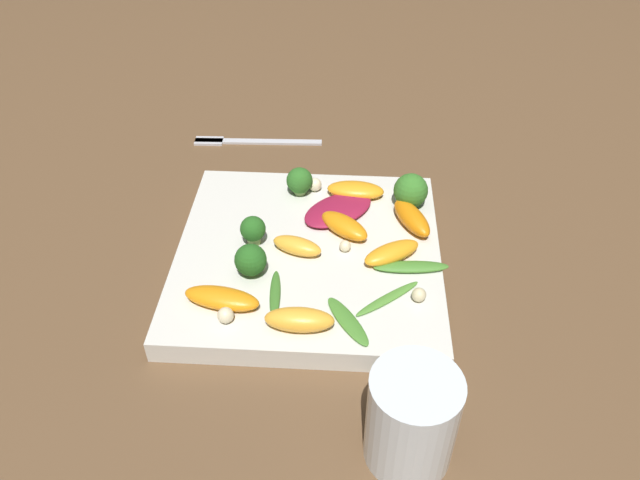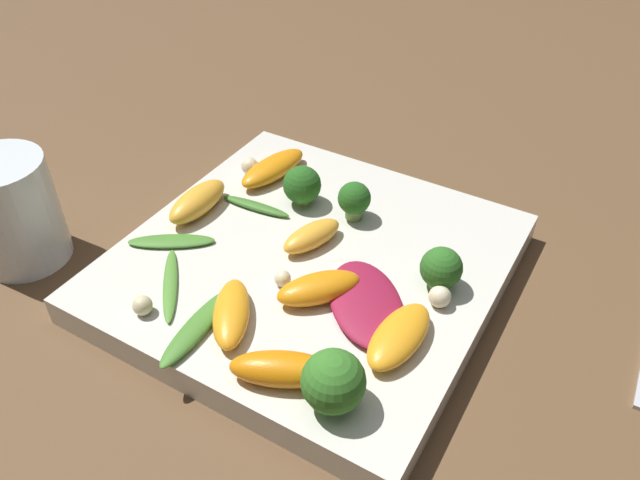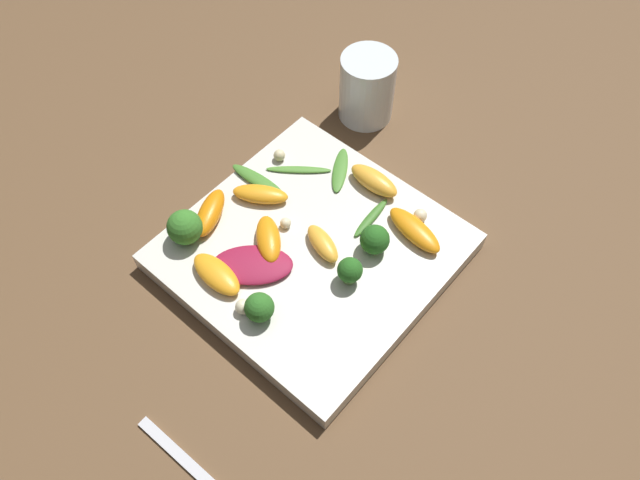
{
  "view_description": "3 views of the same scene",
  "coord_description": "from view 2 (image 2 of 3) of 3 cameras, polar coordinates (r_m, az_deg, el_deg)",
  "views": [
    {
      "loc": [
        0.04,
        -0.52,
        0.49
      ],
      "look_at": [
        0.01,
        -0.0,
        0.04
      ],
      "focal_mm": 35.0,
      "sensor_mm": 36.0,
      "label": 1
    },
    {
      "loc": [
        0.33,
        0.2,
        0.36
      ],
      "look_at": [
        -0.01,
        0.0,
        0.03
      ],
      "focal_mm": 35.0,
      "sensor_mm": 36.0,
      "label": 2
    },
    {
      "loc": [
        -0.27,
        0.29,
        0.63
      ],
      "look_at": [
        -0.01,
        -0.0,
        0.05
      ],
      "focal_mm": 35.0,
      "sensor_mm": 36.0,
      "label": 3
    }
  ],
  "objects": [
    {
      "name": "macadamia_nut_0",
      "position": [
        0.6,
        -6.44,
        6.73
      ],
      "size": [
        0.02,
        0.02,
        0.02
      ],
      "color": "beige",
      "rests_on": "plate"
    },
    {
      "name": "orange_segment_1",
      "position": [
        0.41,
        -3.47,
        -11.69
      ],
      "size": [
        0.05,
        0.07,
        0.02
      ],
      "color": "orange",
      "rests_on": "plate"
    },
    {
      "name": "orange_segment_2",
      "position": [
        0.45,
        -8.1,
        -6.64
      ],
      "size": [
        0.07,
        0.06,
        0.02
      ],
      "color": "orange",
      "rests_on": "plate"
    },
    {
      "name": "arugula_sprig_0",
      "position": [
        0.45,
        -11.26,
        -7.86
      ],
      "size": [
        0.08,
        0.02,
        0.01
      ],
      "color": "#47842D",
      "rests_on": "plate"
    },
    {
      "name": "broccoli_floret_0",
      "position": [
        0.48,
        11.01,
        -2.6
      ],
      "size": [
        0.03,
        0.03,
        0.04
      ],
      "color": "#84AD5B",
      "rests_on": "plate"
    },
    {
      "name": "macadamia_nut_2",
      "position": [
        0.47,
        10.86,
        -5.16
      ],
      "size": [
        0.02,
        0.02,
        0.02
      ],
      "color": "beige",
      "rests_on": "plate"
    },
    {
      "name": "radicchio_leaf_0",
      "position": [
        0.46,
        4.21,
        -5.72
      ],
      "size": [
        0.1,
        0.1,
        0.01
      ],
      "color": "maroon",
      "rests_on": "plate"
    },
    {
      "name": "arugula_sprig_2",
      "position": [
        0.56,
        -5.93,
        3.1
      ],
      "size": [
        0.02,
        0.07,
        0.01
      ],
      "color": "#3D7528",
      "rests_on": "plate"
    },
    {
      "name": "orange_segment_3",
      "position": [
        0.51,
        -0.76,
        0.38
      ],
      "size": [
        0.06,
        0.04,
        0.02
      ],
      "color": "#FCAD33",
      "rests_on": "plate"
    },
    {
      "name": "broccoli_floret_2",
      "position": [
        0.55,
        -1.65,
        5.03
      ],
      "size": [
        0.03,
        0.03,
        0.04
      ],
      "color": "#84AD5B",
      "rests_on": "plate"
    },
    {
      "name": "macadamia_nut_3",
      "position": [
        0.47,
        -15.93,
        -5.77
      ],
      "size": [
        0.01,
        0.01,
        0.01
      ],
      "color": "beige",
      "rests_on": "plate"
    },
    {
      "name": "macadamia_nut_1",
      "position": [
        0.48,
        -3.14,
        -3.65
      ],
      "size": [
        0.01,
        0.01,
        0.01
      ],
      "color": "beige",
      "rests_on": "plate"
    },
    {
      "name": "ground_plane",
      "position": [
        0.52,
        -0.87,
        -3.44
      ],
      "size": [
        2.4,
        2.4,
        0.0
      ],
      "primitive_type": "plane",
      "color": "brown"
    },
    {
      "name": "orange_segment_6",
      "position": [
        0.56,
        -11.05,
        3.56
      ],
      "size": [
        0.07,
        0.03,
        0.02
      ],
      "color": "#FCAD33",
      "rests_on": "plate"
    },
    {
      "name": "orange_segment_4",
      "position": [
        0.6,
        -4.32,
        6.59
      ],
      "size": [
        0.08,
        0.04,
        0.02
      ],
      "color": "orange",
      "rests_on": "plate"
    },
    {
      "name": "orange_segment_0",
      "position": [
        0.44,
        7.24,
        -8.7
      ],
      "size": [
        0.07,
        0.04,
        0.02
      ],
      "color": "orange",
      "rests_on": "plate"
    },
    {
      "name": "broccoli_floret_1",
      "position": [
        0.39,
        1.23,
        -12.83
      ],
      "size": [
        0.04,
        0.04,
        0.04
      ],
      "color": "#84AD5B",
      "rests_on": "plate"
    },
    {
      "name": "arugula_sprig_1",
      "position": [
        0.53,
        -13.44,
        -0.11
      ],
      "size": [
        0.05,
        0.07,
        0.01
      ],
      "color": "#47842D",
      "rests_on": "plate"
    },
    {
      "name": "plate",
      "position": [
        0.52,
        -0.88,
        -2.41
      ],
      "size": [
        0.29,
        0.29,
        0.03
      ],
      "color": "silver",
      "rests_on": "ground_plane"
    },
    {
      "name": "arugula_sprig_3",
      "position": [
        0.49,
        -13.53,
        -3.96
      ],
      "size": [
        0.07,
        0.06,
        0.0
      ],
      "color": "#518E33",
      "rests_on": "plate"
    },
    {
      "name": "broccoli_floret_3",
      "position": [
        0.54,
        3.15,
        3.71
      ],
      "size": [
        0.03,
        0.03,
        0.03
      ],
      "color": "#7A9E51",
      "rests_on": "plate"
    },
    {
      "name": "drinking_glass",
      "position": [
        0.58,
        -26.31,
        2.32
      ],
      "size": [
        0.07,
        0.07,
        0.1
      ],
      "color": "white",
      "rests_on": "ground_plane"
    },
    {
      "name": "orange_segment_5",
      "position": [
        0.46,
        -0.11,
        -4.41
      ],
      "size": [
        0.07,
        0.06,
        0.02
      ],
      "color": "orange",
      "rests_on": "plate"
    }
  ]
}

